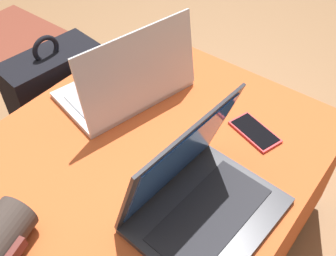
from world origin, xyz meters
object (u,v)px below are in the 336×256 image
object	(u,v)px
laptop_far	(128,83)
laptop_near	(198,196)
cell_phone	(255,132)
backpack	(60,108)

from	to	relation	value
laptop_far	laptop_near	bearing A→B (deg)	75.07
cell_phone	backpack	distance (m)	0.76
laptop_far	cell_phone	distance (m)	0.39
laptop_far	cell_phone	size ratio (longest dim) A/B	2.68
laptop_far	cell_phone	bearing A→B (deg)	116.63
laptop_far	backpack	distance (m)	0.43
laptop_far	backpack	size ratio (longest dim) A/B	0.77
laptop_far	backpack	world-z (taller)	laptop_far
laptop_near	cell_phone	distance (m)	0.30
laptop_near	laptop_far	xyz separation A→B (m)	(0.20, 0.39, -0.00)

